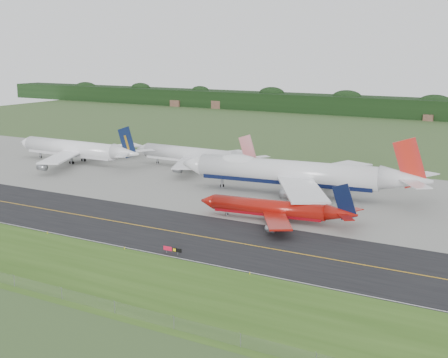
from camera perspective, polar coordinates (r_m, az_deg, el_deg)
ground at (r=154.74m, az=-3.69°, el=-4.46°), size 600.00×600.00×0.00m
grass_verge at (r=128.59m, az=-12.44°, el=-8.20°), size 400.00×30.00×0.01m
taxiway at (r=151.56m, az=-4.53°, el=-4.83°), size 400.00×32.00×0.02m
apron at (r=197.79m, az=4.51°, el=-0.82°), size 400.00×78.00×0.01m
taxiway_centreline at (r=151.56m, az=-4.53°, el=-4.82°), size 400.00×0.40×0.00m
taxiway_edge_line at (r=139.69m, az=-8.14°, el=-6.38°), size 400.00×0.25×0.00m
perimeter_fence at (r=119.65m, az=-16.70°, el=-9.44°), size 320.00×0.10×320.00m
horizon_treeline at (r=407.37m, az=18.25°, el=6.01°), size 700.00×25.00×12.00m
jet_ba_747 at (r=188.28m, az=6.51°, el=0.54°), size 77.54×63.82×19.49m
jet_red_737 at (r=160.21m, az=4.84°, el=-2.74°), size 42.17×34.15×11.38m
jet_navy_gold at (r=246.16m, az=-13.31°, el=2.65°), size 60.81×53.16×15.74m
jet_star_tail at (r=228.78m, az=-2.63°, el=2.16°), size 53.40×44.82×14.12m
taxiway_sign at (r=135.39m, az=-4.74°, el=-6.43°), size 4.58×0.25×1.53m
edge_marker_left at (r=155.41m, az=-15.84°, el=-4.74°), size 0.16×0.16×0.50m
edge_marker_center at (r=140.15m, az=-9.09°, el=-6.26°), size 0.16×0.16×0.50m
edge_marker_right at (r=123.79m, az=2.37°, el=-8.61°), size 0.16×0.16×0.50m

